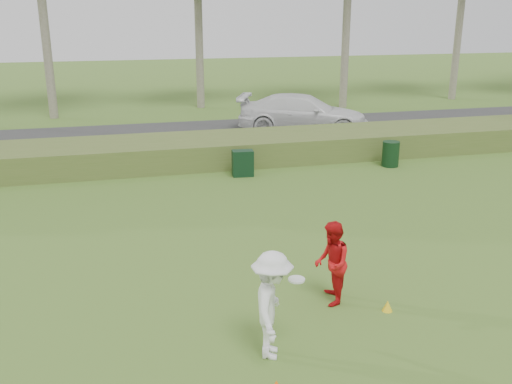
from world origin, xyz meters
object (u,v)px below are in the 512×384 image
object	(u,v)px
utility_cabinet	(243,163)
car_right	(303,114)
cone_yellow	(387,306)
player_white	(272,305)
player_red	(332,263)
trash_bin	(391,154)

from	to	relation	value
utility_cabinet	car_right	bearing A→B (deg)	60.09
cone_yellow	utility_cabinet	xyz separation A→B (m)	(-0.51, 9.59, 0.33)
player_white	player_red	bearing A→B (deg)	-28.69
utility_cabinet	car_right	xyz separation A→B (m)	(4.28, 6.20, 0.47)
player_white	trash_bin	size ratio (longest dim) A/B	1.99
player_white	cone_yellow	xyz separation A→B (m)	(2.48, 0.82, -0.79)
player_red	cone_yellow	xyz separation A→B (m)	(0.90, -0.59, -0.70)
player_white	car_right	bearing A→B (deg)	-1.17
player_red	utility_cabinet	bearing A→B (deg)	-166.76
player_white	utility_cabinet	distance (m)	10.61
player_white	car_right	size ratio (longest dim) A/B	0.31
trash_bin	player_red	bearing A→B (deg)	-123.18
utility_cabinet	trash_bin	distance (m)	5.43
player_white	cone_yellow	bearing A→B (deg)	-52.19
trash_bin	player_white	bearing A→B (deg)	-125.65
car_right	player_white	bearing A→B (deg)	-177.27
utility_cabinet	trash_bin	xyz separation A→B (m)	(5.43, -0.09, 0.01)
player_red	cone_yellow	world-z (taller)	player_red
player_red	car_right	xyz separation A→B (m)	(4.67, 15.19, 0.10)
utility_cabinet	trash_bin	world-z (taller)	trash_bin
player_white	cone_yellow	size ratio (longest dim) A/B	8.42
player_white	utility_cabinet	bearing A→B (deg)	8.73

